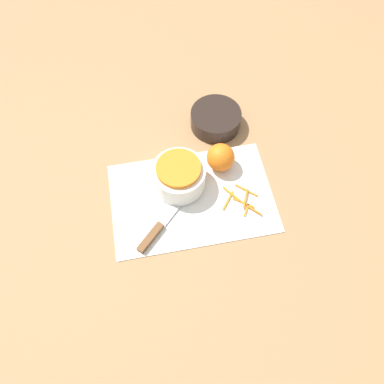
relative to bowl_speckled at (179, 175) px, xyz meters
name	(u,v)px	position (x,y,z in m)	size (l,w,h in m)	color
ground_plane	(192,198)	(0.03, -0.05, -0.05)	(4.00, 4.00, 0.00)	#9E754C
cutting_board	(192,197)	(0.03, -0.05, -0.05)	(0.47, 0.31, 0.01)	silver
bowl_speckled	(179,175)	(0.00, 0.00, 0.00)	(0.15, 0.15, 0.09)	silver
bowl_dark	(216,119)	(0.15, 0.20, -0.02)	(0.16, 0.16, 0.06)	black
knife	(156,231)	(-0.09, -0.14, -0.04)	(0.17, 0.17, 0.02)	brown
orange_left	(221,157)	(0.13, 0.04, 0.00)	(0.08, 0.08, 0.08)	orange
peel_pile	(241,200)	(0.17, -0.09, -0.04)	(0.11, 0.11, 0.01)	orange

